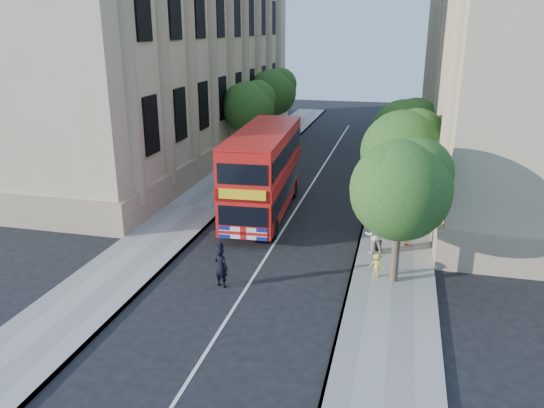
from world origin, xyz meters
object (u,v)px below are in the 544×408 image
Objects in this scene: box_van at (259,175)px; lamp_post at (381,202)px; woman_pedestrian at (374,235)px; double_decker_bus at (264,170)px; police_constable at (221,267)px.

lamp_post is at bearing -43.38° from box_van.
box_van is at bearing -58.36° from woman_pedestrian.
police_constable is (0.58, -9.01, -1.76)m from double_decker_bus.
lamp_post is 1.19× the size of box_van.
box_van is at bearing -62.76° from police_constable.
woman_pedestrian is (7.70, -8.08, -0.20)m from box_van.
box_van is (-1.29, 3.77, -1.41)m from double_decker_bus.
lamp_post is at bearing -135.70° from woman_pedestrian.
lamp_post is 2.90× the size of woman_pedestrian.
box_van reaches higher than police_constable.
lamp_post is 3.03× the size of police_constable.
police_constable is at bearing -140.36° from lamp_post.
lamp_post reaches higher than box_van.
woman_pedestrian is at bearing -122.22° from police_constable.
double_decker_bus is at bearing -67.41° from police_constable.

